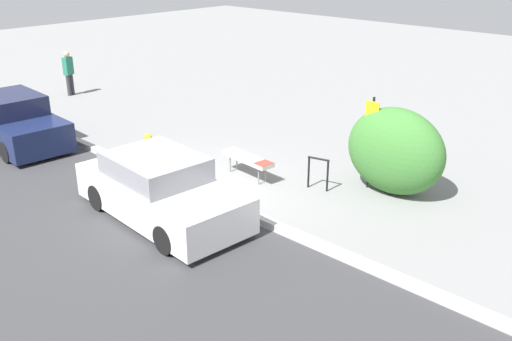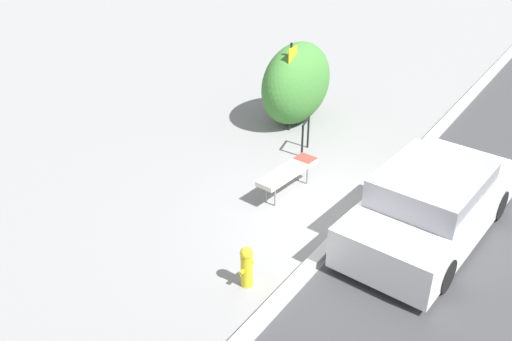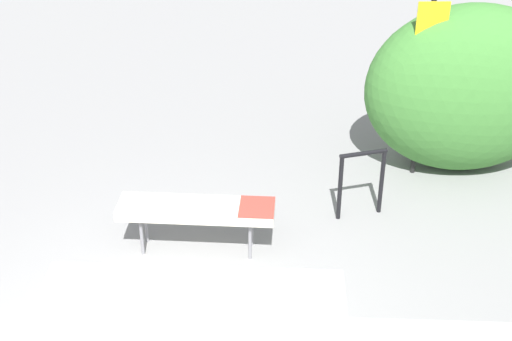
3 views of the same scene
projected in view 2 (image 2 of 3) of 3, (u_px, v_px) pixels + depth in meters
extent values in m
plane|color=gray|center=(350.00, 225.00, 11.03)|extent=(60.00, 60.00, 0.00)
cube|color=#B7B7B2|center=(350.00, 223.00, 11.00)|extent=(60.00, 0.20, 0.13)
cylinder|color=gray|center=(275.00, 196.00, 11.52)|extent=(0.04, 0.04, 0.46)
cylinder|color=gray|center=(307.00, 175.00, 12.28)|extent=(0.04, 0.04, 0.46)
cylinder|color=gray|center=(266.00, 192.00, 11.65)|extent=(0.04, 0.04, 0.46)
cylinder|color=gray|center=(299.00, 171.00, 12.40)|extent=(0.04, 0.04, 0.46)
cube|color=beige|center=(288.00, 172.00, 11.82)|extent=(1.65, 0.57, 0.10)
cube|color=red|center=(305.00, 158.00, 12.21)|extent=(0.40, 0.44, 0.01)
cylinder|color=black|center=(302.00, 141.00, 13.27)|extent=(0.05, 0.05, 0.80)
cylinder|color=black|center=(308.00, 133.00, 13.68)|extent=(0.05, 0.05, 0.80)
cylinder|color=black|center=(306.00, 122.00, 13.28)|extent=(0.55, 0.18, 0.05)
cylinder|color=black|center=(290.00, 88.00, 14.16)|extent=(0.06, 0.06, 2.30)
cube|color=yellow|center=(293.00, 56.00, 13.73)|extent=(0.36, 0.02, 0.46)
cylinder|color=gold|center=(247.00, 270.00, 9.40)|extent=(0.20, 0.20, 0.60)
sphere|color=gold|center=(246.00, 253.00, 9.22)|extent=(0.22, 0.22, 0.22)
cylinder|color=gold|center=(242.00, 272.00, 9.27)|extent=(0.08, 0.07, 0.07)
cylinder|color=gold|center=(251.00, 263.00, 9.47)|extent=(0.08, 0.07, 0.07)
ellipsoid|color=#3D7A33|center=(296.00, 83.00, 14.71)|extent=(2.49, 1.42, 2.11)
cylinder|color=black|center=(417.00, 177.00, 12.03)|extent=(0.61, 0.22, 0.60)
cylinder|color=black|center=(498.00, 205.00, 11.12)|extent=(0.61, 0.22, 0.60)
cylinder|color=black|center=(354.00, 237.00, 10.21)|extent=(0.61, 0.22, 0.60)
cylinder|color=black|center=(444.00, 275.00, 9.30)|extent=(0.61, 0.22, 0.60)
cube|color=white|center=(431.00, 211.00, 10.56)|extent=(4.42, 2.12, 0.77)
cube|color=gray|center=(432.00, 185.00, 10.12)|extent=(2.17, 1.78, 0.54)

